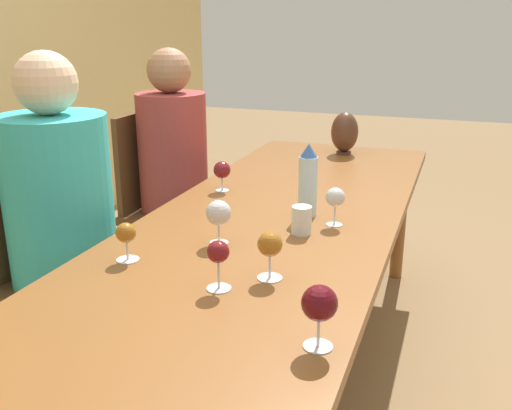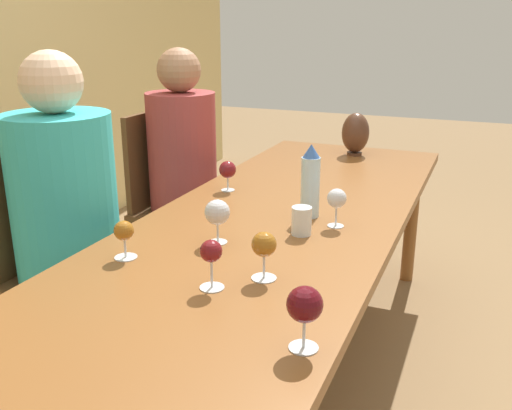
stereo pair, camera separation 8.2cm
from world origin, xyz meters
name	(u,v)px [view 1 (the left image)]	position (x,y,z in m)	size (l,w,h in m)	color
ground_plane	(270,386)	(0.00, 0.00, 0.00)	(14.00, 14.00, 0.00)	olive
dining_table	(272,234)	(0.00, 0.00, 0.66)	(2.66, 0.89, 0.72)	brown
water_bottle	(308,181)	(0.07, -0.11, 0.85)	(0.07, 0.07, 0.27)	silver
water_tumbler	(302,220)	(-0.12, -0.14, 0.77)	(0.07, 0.07, 0.10)	silver
vase	(345,132)	(1.12, -0.03, 0.84)	(0.14, 0.14, 0.22)	#4C2D1E
wine_glass_0	(126,235)	(-0.51, 0.28, 0.80)	(0.07, 0.07, 0.12)	silver
wine_glass_1	(222,171)	(0.25, 0.31, 0.81)	(0.07, 0.07, 0.13)	silver
wine_glass_2	(270,246)	(-0.49, -0.16, 0.82)	(0.07, 0.07, 0.14)	silver
wine_glass_3	(218,254)	(-0.60, -0.05, 0.82)	(0.07, 0.07, 0.14)	silver
wine_glass_4	(218,213)	(-0.30, 0.08, 0.82)	(0.08, 0.08, 0.14)	silver
wine_glass_5	(336,198)	(0.00, -0.23, 0.82)	(0.07, 0.07, 0.14)	silver
wine_glass_6	(319,304)	(-0.78, -0.37, 0.82)	(0.08, 0.08, 0.15)	silver
chair_near	(50,265)	(-0.27, 0.80, 0.52)	(0.44, 0.44, 0.97)	brown
chair_far	(162,200)	(0.60, 0.80, 0.52)	(0.44, 0.44, 0.97)	brown
person_near	(65,224)	(-0.27, 0.71, 0.70)	(0.38, 0.38, 1.31)	#2D2D38
person_far	(176,170)	(0.60, 0.71, 0.69)	(0.34, 0.34, 1.28)	#2D2D38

